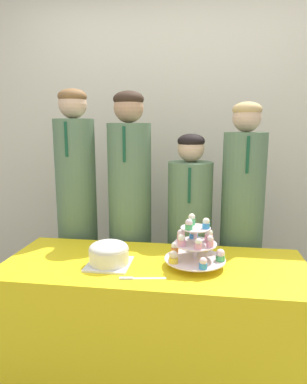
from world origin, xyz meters
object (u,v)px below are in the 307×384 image
Objects in this scene: cake_knife at (135,278)px; round_cake at (109,253)px; cupcake_stand at (195,245)px; student_3 at (241,230)px; student_0 at (77,216)px; student_2 at (189,243)px; student_1 at (130,220)px.

round_cake is at bearing 129.85° from cake_knife.
student_3 is (0.29, 0.52, -0.07)m from cupcake_stand.
student_0 reaches higher than student_3.
student_2 is (0.78, -0.00, -0.16)m from student_0.
cake_knife is 0.14× the size of student_1.
student_0 is 0.80m from student_2.
cupcake_stand is 0.23× the size of student_2.
student_3 reaches higher than round_cake.
cake_knife is at bearing -108.08° from student_2.
student_0 is at bearing 180.00° from student_2.
student_3 is (0.74, -0.00, -0.04)m from student_1.
student_1 is at bearing 180.00° from student_2.
round_cake is at bearing -142.51° from student_3.
cake_knife is 0.36m from cupcake_stand.
cake_knife is 0.16× the size of student_2.
student_2 is (0.23, 0.71, -0.06)m from cake_knife.
cake_knife is at bearing -128.75° from student_3.
cake_knife is at bearing -41.20° from round_cake.
student_1 reaches higher than cake_knife.
student_0 is (-0.83, 0.52, -0.01)m from cupcake_stand.
student_0 is 0.38m from student_1.
cake_knife is 0.74m from student_1.
student_1 is at bearing 180.00° from student_3.
cupcake_stand is at bearing 25.52° from cake_knife.
student_1 is at bearing 0.00° from student_0.
cupcake_stand is 0.20× the size of student_3.
student_2 is (0.40, 0.57, -0.12)m from round_cake.
student_2 is at bearing 62.97° from cake_knife.
student_0 reaches higher than cupcake_stand.
student_3 is (1.12, -0.00, -0.05)m from student_0.
cupcake_stand is (0.28, 0.19, 0.11)m from cake_knife.
student_1 is (-0.01, 0.57, 0.02)m from round_cake.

